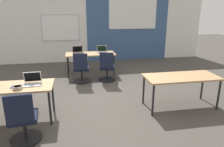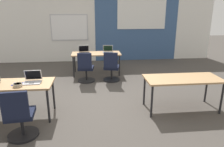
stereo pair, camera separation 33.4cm
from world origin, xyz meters
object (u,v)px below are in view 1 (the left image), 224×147
object	(u,v)px
laptop_far_left	(78,52)
chair_near_left_inner	(23,122)
desk_near_left	(10,89)
snack_bowl	(18,87)
desk_far_center	(90,55)
chair_far_left	(81,70)
chair_far_right	(107,69)
mouse_near_left_inner	(17,86)
desk_near_right	(181,79)
laptop_near_left_inner	(32,82)
laptop_far_right	(102,51)

from	to	relation	value
laptop_far_left	chair_near_left_inner	bearing A→B (deg)	-114.28
desk_near_left	snack_bowl	bearing A→B (deg)	-43.57
desk_far_center	desk_near_left	bearing A→B (deg)	-122.01
laptop_far_left	snack_bowl	xyz separation A→B (m)	(-1.16, -3.06, -0.01)
chair_far_left	chair_far_right	distance (m)	0.76
desk_far_center	mouse_near_left_inner	bearing A→B (deg)	-119.27
desk_near_right	laptop_far_left	bearing A→B (deg)	126.68
desk_far_center	snack_bowl	bearing A→B (deg)	-117.55
laptop_near_left_inner	laptop_far_right	xyz separation A→B (m)	(1.73, 2.83, 0.00)
desk_far_center	chair_far_right	bearing A→B (deg)	-61.91
chair_far_left	snack_bowl	xyz separation A→B (m)	(-1.22, -2.20, 0.38)
laptop_far_right	laptop_near_left_inner	bearing A→B (deg)	-113.84
desk_near_left	mouse_near_left_inner	bearing A→B (deg)	-16.11
desk_far_center	chair_near_left_inner	xyz separation A→B (m)	(-1.38, -3.59, -0.28)
desk_near_right	chair_near_left_inner	distance (m)	3.24
snack_bowl	chair_far_right	bearing A→B (deg)	47.90
snack_bowl	laptop_near_left_inner	bearing A→B (deg)	45.08
desk_near_left	chair_near_left_inner	size ratio (longest dim) A/B	1.74
laptop_near_left_inner	chair_near_left_inner	world-z (taller)	laptop_near_left_inner
mouse_near_left_inner	laptop_far_left	bearing A→B (deg)	67.61
laptop_near_left_inner	mouse_near_left_inner	distance (m)	0.27
desk_near_left	desk_near_right	distance (m)	3.50
desk_near_right	desk_near_left	bearing A→B (deg)	180.00
desk_near_right	chair_near_left_inner	size ratio (longest dim) A/B	1.74
desk_far_center	laptop_far_left	world-z (taller)	laptop_far_left
desk_far_center	snack_bowl	world-z (taller)	snack_bowl
laptop_near_left_inner	laptop_far_left	bearing A→B (deg)	69.17
desk_far_center	snack_bowl	distance (m)	3.37
laptop_far_left	snack_bowl	distance (m)	3.27
chair_far_left	snack_bowl	size ratio (longest dim) A/B	5.18
chair_far_left	desk_near_left	bearing A→B (deg)	61.66
desk_far_center	mouse_near_left_inner	distance (m)	3.26
desk_near_left	chair_far_left	size ratio (longest dim) A/B	1.74
laptop_near_left_inner	mouse_near_left_inner	bearing A→B (deg)	-165.10
desk_far_center	laptop_near_left_inner	size ratio (longest dim) A/B	4.67
desk_near_right	chair_far_left	world-z (taller)	chair_far_left
desk_far_center	laptop_far_left	bearing A→B (deg)	169.12
chair_near_left_inner	snack_bowl	distance (m)	0.74
laptop_far_left	laptop_far_right	size ratio (longest dim) A/B	1.02
mouse_near_left_inner	chair_near_left_inner	world-z (taller)	chair_near_left_inner
desk_near_left	laptop_far_right	size ratio (longest dim) A/B	4.38
desk_far_center	laptop_near_left_inner	xyz separation A→B (m)	(-1.34, -2.76, 0.11)
desk_near_left	laptop_near_left_inner	size ratio (longest dim) A/B	4.67
mouse_near_left_inner	laptop_far_right	xyz separation A→B (m)	(1.98, 2.91, 0.03)
laptop_far_left	chair_far_right	world-z (taller)	laptop_far_left
desk_near_left	laptop_near_left_inner	xyz separation A→B (m)	(0.41, 0.04, 0.11)
desk_far_center	laptop_far_right	distance (m)	0.41
laptop_far_left	chair_far_right	size ratio (longest dim) A/B	0.41
snack_bowl	desk_near_right	bearing A→B (deg)	3.19
desk_near_left	chair_near_left_inner	distance (m)	0.92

